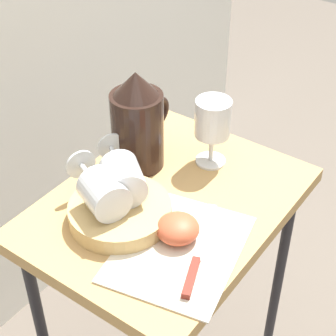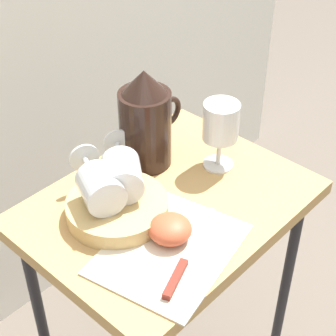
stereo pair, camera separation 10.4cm
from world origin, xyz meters
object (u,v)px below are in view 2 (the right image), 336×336
pitcher (146,127)px  wine_glass_tipped_far (100,187)px  basket_tray (117,208)px  wine_glass_upright (221,125)px  apple_half_left (170,229)px  wine_glass_tipped_near (122,174)px  knife (184,263)px  table (168,231)px

pitcher → wine_glass_tipped_far: pitcher is taller
basket_tray → wine_glass_upright: size_ratio=1.29×
wine_glass_tipped_far → apple_half_left: (0.04, -0.13, -0.05)m
basket_tray → wine_glass_tipped_far: 0.06m
wine_glass_tipped_near → apple_half_left: (-0.01, -0.13, -0.05)m
basket_tray → pitcher: pitcher is taller
wine_glass_tipped_near → wine_glass_tipped_far: bearing=177.9°
wine_glass_upright → wine_glass_tipped_near: bearing=165.3°
pitcher → wine_glass_upright: pitcher is taller
basket_tray → wine_glass_upright: 0.27m
wine_glass_tipped_far → knife: (0.01, -0.20, -0.06)m
table → basket_tray: basket_tray is taller
table → wine_glass_tipped_far: 0.20m
wine_glass_tipped_far → wine_glass_tipped_near: bearing=-2.1°
apple_half_left → wine_glass_tipped_near: bearing=85.6°
apple_half_left → knife: 0.07m
table → knife: (-0.11, -0.14, 0.09)m
wine_glass_upright → wine_glass_tipped_near: wine_glass_upright is taller
table → wine_glass_upright: size_ratio=4.81×
wine_glass_tipped_far → knife: size_ratio=0.71×
basket_tray → knife: basket_tray is taller
wine_glass_tipped_near → pitcher: bearing=26.5°
table → wine_glass_upright: bearing=-0.4°
wine_glass_upright → basket_tray: bearing=170.4°
wine_glass_upright → wine_glass_tipped_far: (-0.27, 0.06, -0.03)m
pitcher → knife: (-0.17, -0.26, -0.08)m
table → knife: size_ratio=3.23×
pitcher → basket_tray: bearing=-153.3°
apple_half_left → pitcher: bearing=54.7°
wine_glass_upright → wine_glass_tipped_far: wine_glass_upright is taller
basket_tray → wine_glass_tipped_far: (-0.02, 0.02, 0.05)m
basket_tray → knife: bearing=-94.2°
wine_glass_tipped_near → basket_tray: bearing=-152.5°
wine_glass_upright → wine_glass_tipped_near: size_ratio=0.93×
table → wine_glass_tipped_far: size_ratio=4.55×
basket_tray → wine_glass_upright: wine_glass_upright is taller
pitcher → wine_glass_tipped_near: size_ratio=1.34×
table → wine_glass_tipped_far: (-0.12, 0.06, 0.16)m
apple_half_left → knife: size_ratio=0.35×
pitcher → wine_glass_upright: (0.09, -0.12, 0.01)m
knife → wine_glass_tipped_far: bearing=92.7°
table → pitcher: bearing=62.3°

